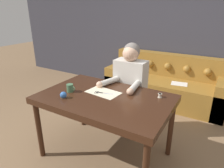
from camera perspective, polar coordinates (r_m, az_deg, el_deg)
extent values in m
plane|color=#846647|center=(2.56, 0.35, -19.96)|extent=(16.00, 16.00, 0.00)
cube|color=#383842|center=(4.04, 17.13, 14.80)|extent=(8.00, 0.06, 2.60)
cube|color=#381E11|center=(2.18, -2.08, -4.38)|extent=(1.42, 0.91, 0.07)
cylinder|color=#381E11|center=(2.51, -20.08, -12.29)|extent=(0.06, 0.06, 0.71)
cylinder|color=#381E11|center=(2.99, -8.48, -5.52)|extent=(0.06, 0.06, 0.71)
cylinder|color=#381E11|center=(2.48, 16.40, -12.26)|extent=(0.06, 0.06, 0.71)
cube|color=olive|center=(3.87, 14.39, -1.77)|extent=(2.12, 0.78, 0.44)
cube|color=olive|center=(3.99, 16.13, 5.31)|extent=(2.12, 0.22, 0.42)
cube|color=olive|center=(4.18, 1.88, 1.79)|extent=(0.20, 0.78, 0.60)
cube|color=olive|center=(3.73, 28.67, -3.38)|extent=(0.20, 0.78, 0.60)
sphere|color=olive|center=(4.09, 6.33, 6.39)|extent=(0.13, 0.13, 0.13)
sphere|color=olive|center=(3.97, 10.85, 5.68)|extent=(0.13, 0.13, 0.13)
sphere|color=olive|center=(3.87, 15.62, 4.88)|extent=(0.13, 0.13, 0.13)
sphere|color=olive|center=(3.81, 20.58, 4.02)|extent=(0.13, 0.13, 0.13)
sphere|color=olive|center=(3.77, 25.67, 3.10)|extent=(0.13, 0.13, 0.13)
cube|color=white|center=(3.64, 18.67, 0.05)|extent=(0.30, 0.25, 0.00)
cylinder|color=#33281E|center=(2.87, 4.92, -8.97)|extent=(0.28, 0.28, 0.50)
cube|color=beige|center=(2.64, 5.27, 0.95)|extent=(0.41, 0.22, 0.55)
sphere|color=#DBAD8E|center=(2.52, 5.35, 8.68)|extent=(0.20, 0.20, 0.20)
sphere|color=slate|center=(2.54, 5.67, 9.36)|extent=(0.21, 0.21, 0.21)
cylinder|color=beige|center=(2.49, -0.94, 0.71)|extent=(0.15, 0.31, 0.07)
sphere|color=#DBAD8E|center=(2.39, -3.59, -0.18)|extent=(0.08, 0.08, 0.08)
cylinder|color=beige|center=(2.34, 6.38, -0.82)|extent=(0.11, 0.31, 0.07)
sphere|color=#DBAD8E|center=(2.20, 5.19, -2.18)|extent=(0.08, 0.08, 0.08)
cube|color=beige|center=(2.26, -2.50, -2.39)|extent=(0.40, 0.27, 0.00)
cube|color=silver|center=(2.23, -0.96, -2.69)|extent=(0.12, 0.06, 0.00)
cube|color=black|center=(2.24, -3.53, -2.59)|extent=(0.08, 0.04, 0.00)
torus|color=black|center=(2.25, -4.53, -2.55)|extent=(0.04, 0.04, 0.01)
cube|color=silver|center=(2.21, -1.12, -2.91)|extent=(0.12, 0.02, 0.00)
cube|color=black|center=(2.26, -3.41, -2.45)|extent=(0.08, 0.02, 0.00)
torus|color=black|center=(2.27, -4.29, -2.28)|extent=(0.04, 0.04, 0.01)
cylinder|color=silver|center=(2.24, -2.52, -2.63)|extent=(0.01, 0.01, 0.01)
cylinder|color=#47704C|center=(2.31, -11.92, -1.12)|extent=(0.08, 0.08, 0.09)
torus|color=#47704C|center=(2.28, -10.99, -1.26)|extent=(0.05, 0.01, 0.05)
cylinder|color=beige|center=(2.19, 13.53, -3.22)|extent=(0.03, 0.03, 0.04)
cylinder|color=beige|center=(2.18, 13.57, -2.73)|extent=(0.04, 0.04, 0.00)
cylinder|color=beige|center=(2.20, 13.48, -3.70)|extent=(0.04, 0.04, 0.00)
cylinder|color=#4C3828|center=(2.18, -13.67, -3.79)|extent=(0.06, 0.06, 0.01)
sphere|color=#3366B2|center=(2.17, -13.74, -3.06)|extent=(0.07, 0.07, 0.07)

